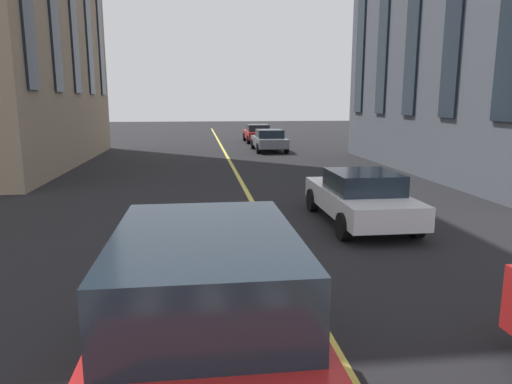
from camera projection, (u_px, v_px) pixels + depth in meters
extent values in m
cube|color=#D8C64C|center=(248.00, 195.00, 15.65)|extent=(80.00, 0.16, 0.01)
cube|color=#B21E1E|center=(257.00, 135.00, 35.91)|extent=(4.40, 1.80, 0.55)
cube|color=#19232D|center=(258.00, 128.00, 35.59)|extent=(1.85, 1.58, 0.50)
cylinder|color=black|center=(244.00, 137.00, 37.27)|extent=(0.64, 0.22, 0.64)
cylinder|color=black|center=(266.00, 137.00, 37.48)|extent=(0.64, 0.22, 0.64)
cylinder|color=black|center=(248.00, 140.00, 34.44)|extent=(0.64, 0.22, 0.64)
cylinder|color=black|center=(271.00, 139.00, 34.65)|extent=(0.64, 0.22, 0.64)
cube|color=#B21E1E|center=(207.00, 339.00, 4.60)|extent=(4.70, 1.95, 0.80)
cube|color=#19232D|center=(206.00, 267.00, 4.46)|extent=(2.59, 1.72, 0.70)
cylinder|color=black|center=(275.00, 305.00, 6.30)|extent=(0.76, 0.27, 0.76)
cylinder|color=black|center=(134.00, 312.00, 6.07)|extent=(0.76, 0.27, 0.76)
cube|color=silver|center=(359.00, 200.00, 11.94)|extent=(4.40, 1.80, 0.55)
cube|color=#19232D|center=(363.00, 182.00, 11.62)|extent=(1.85, 1.58, 0.50)
cylinder|color=black|center=(313.00, 200.00, 13.30)|extent=(0.64, 0.22, 0.64)
cylinder|color=black|center=(370.00, 198.00, 13.51)|extent=(0.64, 0.22, 0.64)
cylinder|color=black|center=(344.00, 227.00, 10.47)|extent=(0.64, 0.22, 0.64)
cylinder|color=black|center=(416.00, 224.00, 10.68)|extent=(0.64, 0.22, 0.64)
cube|color=slate|center=(269.00, 142.00, 29.49)|extent=(4.40, 1.80, 0.55)
cube|color=#19232D|center=(269.00, 134.00, 29.18)|extent=(1.85, 1.58, 0.50)
cylinder|color=black|center=(253.00, 144.00, 30.85)|extent=(0.64, 0.22, 0.64)
cylinder|color=black|center=(278.00, 144.00, 31.06)|extent=(0.64, 0.22, 0.64)
cylinder|color=black|center=(258.00, 148.00, 28.02)|extent=(0.64, 0.22, 0.64)
cylinder|color=black|center=(287.00, 148.00, 28.24)|extent=(0.64, 0.22, 0.64)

